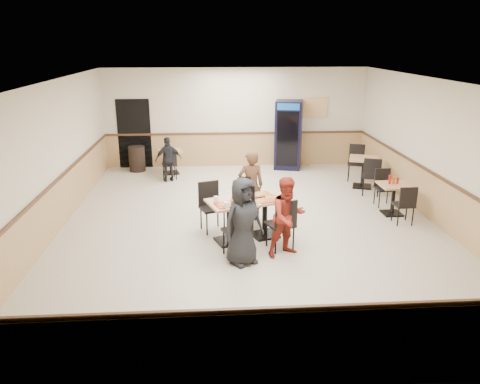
{
  "coord_description": "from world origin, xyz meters",
  "views": [
    {
      "loc": [
        -0.86,
        -9.28,
        3.76
      ],
      "look_at": [
        -0.25,
        -0.5,
        0.9
      ],
      "focal_mm": 35.0,
      "sensor_mm": 36.0,
      "label": 1
    }
  ],
  "objects": [
    {
      "name": "ground",
      "position": [
        0.0,
        0.0,
        0.0
      ],
      "size": [
        10.0,
        10.0,
        0.0
      ],
      "primitive_type": "plane",
      "color": "beige",
      "rests_on": "ground"
    },
    {
      "name": "room_shell",
      "position": [
        1.78,
        2.55,
        0.58
      ],
      "size": [
        10.0,
        10.0,
        10.0
      ],
      "color": "silver",
      "rests_on": "ground"
    },
    {
      "name": "main_table",
      "position": [
        -0.13,
        -0.75,
        0.55
      ],
      "size": [
        1.7,
        1.22,
        0.82
      ],
      "rotation": [
        0.0,
        0.0,
        0.33
      ],
      "color": "black",
      "rests_on": "ground"
    },
    {
      "name": "main_chairs",
      "position": [
        -0.18,
        -0.77,
        0.52
      ],
      "size": [
        1.87,
        2.14,
        1.04
      ],
      "rotation": [
        0.0,
        0.0,
        0.33
      ],
      "color": "black",
      "rests_on": "ground"
    },
    {
      "name": "diner_woman_left",
      "position": [
        -0.29,
        -1.79,
        0.78
      ],
      "size": [
        0.91,
        0.82,
        1.57
      ],
      "primitive_type": "imported",
      "rotation": [
        0.0,
        0.0,
        0.53
      ],
      "color": "black",
      "rests_on": "ground"
    },
    {
      "name": "diner_woman_right",
      "position": [
        0.54,
        -1.5,
        0.74
      ],
      "size": [
        0.88,
        0.8,
        1.48
      ],
      "primitive_type": "imported",
      "rotation": [
        0.0,
        0.0,
        0.42
      ],
      "color": "maroon",
      "rests_on": "ground"
    },
    {
      "name": "diner_man_opposite",
      "position": [
        0.04,
        0.29,
        0.78
      ],
      "size": [
        0.6,
        0.43,
        1.55
      ],
      "primitive_type": "imported",
      "rotation": [
        0.0,
        0.0,
        3.26
      ],
      "color": "brown",
      "rests_on": "ground"
    },
    {
      "name": "lone_diner",
      "position": [
        -1.97,
        3.4,
        0.62
      ],
      "size": [
        0.79,
        0.5,
        1.25
      ],
      "primitive_type": "imported",
      "rotation": [
        0.0,
        0.0,
        3.44
      ],
      "color": "black",
      "rests_on": "ground"
    },
    {
      "name": "tabletop_clutter",
      "position": [
        -0.1,
        -0.81,
        0.85
      ],
      "size": [
        1.37,
        1.0,
        0.12
      ],
      "rotation": [
        0.0,
        0.0,
        0.33
      ],
      "color": "#AD2A0B",
      "rests_on": "main_table"
    },
    {
      "name": "side_table_near",
      "position": [
        3.27,
        0.41,
        0.47
      ],
      "size": [
        0.67,
        0.67,
        0.7
      ],
      "rotation": [
        0.0,
        0.0,
        0.01
      ],
      "color": "black",
      "rests_on": "ground"
    },
    {
      "name": "side_table_near_chair_south",
      "position": [
        3.27,
        -0.15,
        0.45
      ],
      "size": [
        0.42,
        0.42,
        0.89
      ],
      "primitive_type": null,
      "rotation": [
        0.0,
        0.0,
        3.15
      ],
      "color": "black",
      "rests_on": "ground"
    },
    {
      "name": "side_table_near_chair_north",
      "position": [
        3.27,
        0.97,
        0.45
      ],
      "size": [
        0.42,
        0.42,
        0.89
      ],
      "primitive_type": null,
      "rotation": [
        0.0,
        0.0,
        0.01
      ],
      "color": "black",
      "rests_on": "ground"
    },
    {
      "name": "side_table_far",
      "position": [
        3.25,
        2.48,
        0.54
      ],
      "size": [
        0.95,
        0.95,
        0.8
      ],
      "rotation": [
        0.0,
        0.0,
        -0.33
      ],
      "color": "black",
      "rests_on": "ground"
    },
    {
      "name": "side_table_far_chair_south",
      "position": [
        3.25,
        1.84,
        0.51
      ],
      "size": [
        0.6,
        0.6,
        1.02
      ],
      "primitive_type": null,
      "rotation": [
        0.0,
        0.0,
        2.81
      ],
      "color": "black",
      "rests_on": "ground"
    },
    {
      "name": "side_table_far_chair_north",
      "position": [
        3.25,
        3.12,
        0.51
      ],
      "size": [
        0.6,
        0.6,
        1.02
      ],
      "primitive_type": null,
      "rotation": [
        0.0,
        0.0,
        -0.33
      ],
      "color": "black",
      "rests_on": "ground"
    },
    {
      "name": "condiment_caddy",
      "position": [
        3.24,
        0.46,
        0.79
      ],
      "size": [
        0.23,
        0.06,
        0.2
      ],
      "color": "#A9180C",
      "rests_on": "side_table_near"
    },
    {
      "name": "back_table",
      "position": [
        -1.97,
        4.2,
        0.47
      ],
      "size": [
        0.79,
        0.79,
        0.7
      ],
      "rotation": [
        0.0,
        0.0,
        0.23
      ],
      "color": "black",
      "rests_on": "ground"
    },
    {
      "name": "back_table_chair_lone",
      "position": [
        -1.97,
        3.64,
        0.44
      ],
      "size": [
        0.49,
        0.49,
        0.89
      ],
      "primitive_type": null,
      "rotation": [
        0.0,
        0.0,
        3.37
      ],
      "color": "black",
      "rests_on": "ground"
    },
    {
      "name": "pepsi_cooler",
      "position": [
        1.57,
        4.59,
        1.03
      ],
      "size": [
        0.94,
        0.94,
        2.06
      ],
      "rotation": [
        0.0,
        0.0,
        -0.24
      ],
      "color": "black",
      "rests_on": "ground"
    },
    {
      "name": "trash_bin",
      "position": [
        -3.0,
        4.55,
        0.37
      ],
      "size": [
        0.47,
        0.47,
        0.75
      ],
      "primitive_type": "cylinder",
      "color": "black",
      "rests_on": "ground"
    }
  ]
}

